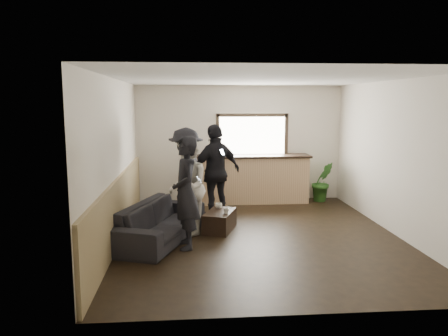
{
  "coord_description": "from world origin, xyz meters",
  "views": [
    {
      "loc": [
        -1.24,
        -7.58,
        2.4
      ],
      "look_at": [
        -0.59,
        0.4,
        1.19
      ],
      "focal_mm": 35.0,
      "sensor_mm": 36.0,
      "label": 1
    }
  ],
  "objects": [
    {
      "name": "cup_b",
      "position": [
        -0.57,
        0.23,
        0.42
      ],
      "size": [
        0.13,
        0.13,
        0.1
      ],
      "primitive_type": "imported",
      "rotation": [
        0.0,
        0.0,
        1.27
      ],
      "color": "silver",
      "rests_on": "coffee_table"
    },
    {
      "name": "person_a",
      "position": [
        -1.3,
        -0.54,
        0.93
      ],
      "size": [
        0.56,
        0.75,
        1.86
      ],
      "rotation": [
        0.0,
        0.0,
        -1.39
      ],
      "color": "black",
      "rests_on": "ground"
    },
    {
      "name": "potted_plant",
      "position": [
        2.0,
        2.65,
        0.48
      ],
      "size": [
        0.6,
        0.52,
        0.96
      ],
      "primitive_type": "imported",
      "rotation": [
        0.0,
        0.0,
        0.2
      ],
      "color": "#2D6623",
      "rests_on": "ground"
    },
    {
      "name": "person_c",
      "position": [
        -1.3,
        1.33,
        0.94
      ],
      "size": [
        0.79,
        1.27,
        1.89
      ],
      "rotation": [
        0.0,
        0.0,
        -1.64
      ],
      "color": "black",
      "rests_on": "ground"
    },
    {
      "name": "room_shell",
      "position": [
        -0.74,
        0.0,
        1.47
      ],
      "size": [
        5.01,
        6.01,
        2.8
      ],
      "color": "silver",
      "rests_on": "ground"
    },
    {
      "name": "cup_a",
      "position": [
        -0.67,
        0.62,
        0.42
      ],
      "size": [
        0.16,
        0.16,
        0.11
      ],
      "primitive_type": "imported",
      "rotation": [
        0.0,
        0.0,
        1.35
      ],
      "color": "silver",
      "rests_on": "coffee_table"
    },
    {
      "name": "person_d",
      "position": [
        -0.69,
        1.26,
        0.98
      ],
      "size": [
        1.23,
        1.0,
        1.96
      ],
      "rotation": [
        0.0,
        0.0,
        -2.6
      ],
      "color": "black",
      "rests_on": "ground"
    },
    {
      "name": "ground",
      "position": [
        0.0,
        0.0,
        0.0
      ],
      "size": [
        5.0,
        6.0,
        0.01
      ],
      "primitive_type": "cube",
      "color": "black"
    },
    {
      "name": "person_b",
      "position": [
        -1.27,
        0.2,
        0.88
      ],
      "size": [
        0.72,
        0.89,
        1.75
      ],
      "rotation": [
        0.0,
        0.0,
        -1.51
      ],
      "color": "#BCB6AA",
      "rests_on": "ground"
    },
    {
      "name": "sofa",
      "position": [
        -1.75,
        -0.12,
        0.33
      ],
      "size": [
        1.62,
        2.44,
        0.66
      ],
      "primitive_type": "imported",
      "rotation": [
        0.0,
        0.0,
        1.22
      ],
      "color": "black",
      "rests_on": "ground"
    },
    {
      "name": "bar_counter",
      "position": [
        0.3,
        2.7,
        0.64
      ],
      "size": [
        2.7,
        0.68,
        2.13
      ],
      "color": "tan",
      "rests_on": "ground"
    },
    {
      "name": "coffee_table",
      "position": [
        -0.67,
        0.38,
        0.18
      ],
      "size": [
        0.71,
        0.93,
        0.37
      ],
      "primitive_type": "cube",
      "rotation": [
        0.0,
        0.0,
        -0.34
      ],
      "color": "black",
      "rests_on": "ground"
    }
  ]
}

